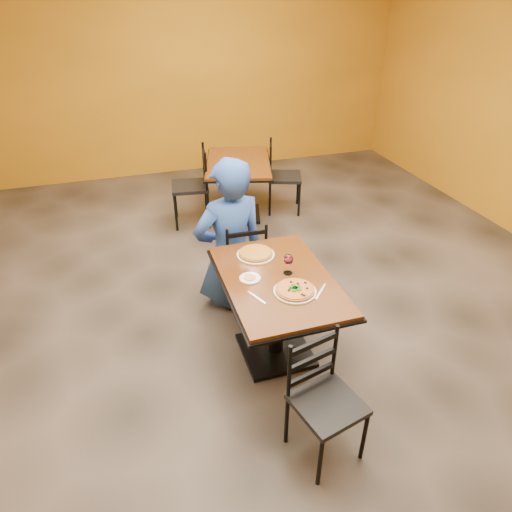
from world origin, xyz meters
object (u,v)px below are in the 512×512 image
object	(u,v)px
plate_far	(256,255)
chair_main_near	(328,405)
chair_second_left	(190,187)
chair_second_right	(285,177)
pizza_far	(256,253)
plate_main	(295,291)
wine_glass	(288,263)
table_second	(239,176)
table_main	(277,299)
chair_main_far	(242,259)
diner	(230,234)
side_plate	(250,278)
pizza_main	(295,290)

from	to	relation	value
plate_far	chair_main_near	bearing A→B (deg)	-87.99
chair_second_left	chair_second_right	size ratio (longest dim) A/B	1.05
plate_far	pizza_far	size ratio (longest dim) A/B	1.11
plate_main	wine_glass	world-z (taller)	wine_glass
table_second	wine_glass	distance (m)	2.58
table_main	pizza_far	size ratio (longest dim) A/B	4.39
pizza_far	table_main	bearing A→B (deg)	-81.01
table_main	chair_main_far	xyz separation A→B (m)	(-0.04, 0.84, -0.13)
table_main	chair_main_near	distance (m)	0.97
chair_second_right	diner	size ratio (longest dim) A/B	0.65
plate_far	side_plate	xyz separation A→B (m)	(-0.14, -0.31, 0.00)
chair_second_left	chair_second_right	bearing A→B (deg)	97.85
pizza_far	chair_main_near	bearing A→B (deg)	-87.99
chair_second_right	table_main	bearing A→B (deg)	177.36
diner	pizza_main	world-z (taller)	diner
wine_glass	chair_main_far	bearing A→B (deg)	99.75
plate_main	pizza_far	world-z (taller)	pizza_far
chair_main_near	chair_main_far	size ratio (longest dim) A/B	1.00
pizza_main	table_second	bearing A→B (deg)	82.74
table_main	side_plate	bearing A→B (deg)	164.64
table_second	pizza_main	world-z (taller)	pizza_main
diner	plate_far	xyz separation A→B (m)	(0.10, -0.48, 0.04)
table_second	diner	bearing A→B (deg)	-108.09
chair_main_near	diner	world-z (taller)	diner
chair_main_far	chair_second_right	distance (m)	2.05
chair_main_near	wine_glass	size ratio (longest dim) A/B	4.77
chair_main_near	chair_second_left	xyz separation A→B (m)	(-0.20, 3.55, 0.06)
chair_main_near	pizza_far	size ratio (longest dim) A/B	3.07
plate_main	chair_main_far	bearing A→B (deg)	95.36
chair_second_right	pizza_main	world-z (taller)	chair_second_right
wine_glass	pizza_far	bearing A→B (deg)	115.36
table_second	chair_main_near	world-z (taller)	chair_main_near
table_main	chair_main_near	world-z (taller)	chair_main_near
chair_main_far	table_main	bearing A→B (deg)	94.16
table_second	chair_second_left	distance (m)	0.63
plate_far	pizza_main	bearing A→B (deg)	-78.52
table_main	wine_glass	distance (m)	0.30
pizza_far	diner	bearing A→B (deg)	101.29
plate_far	wine_glass	xyz separation A→B (m)	(0.16, -0.33, 0.08)
plate_far	table_second	bearing A→B (deg)	77.99
plate_main	table_main	bearing A→B (deg)	105.92
diner	side_plate	world-z (taller)	diner
plate_main	wine_glass	size ratio (longest dim) A/B	1.72
table_second	diner	size ratio (longest dim) A/B	0.95
diner	side_plate	xyz separation A→B (m)	(-0.05, -0.79, 0.04)
table_second	chair_second_right	bearing A→B (deg)	0.00
plate_main	pizza_main	distance (m)	0.02
chair_second_left	side_plate	xyz separation A→B (m)	(0.01, -2.53, 0.27)
diner	pizza_main	bearing A→B (deg)	92.52
diner	plate_main	size ratio (longest dim) A/B	4.62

